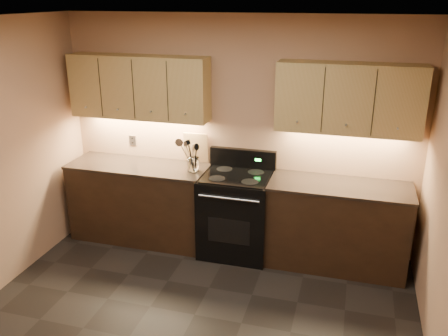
% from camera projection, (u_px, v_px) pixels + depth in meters
% --- Properties ---
extents(ceiling, '(4.00, 4.00, 0.00)m').
position_uv_depth(ceiling, '(164.00, 23.00, 3.07)').
color(ceiling, silver).
rests_on(ceiling, wall_back).
extents(wall_back, '(4.00, 0.04, 2.60)m').
position_uv_depth(wall_back, '(237.00, 134.00, 5.32)').
color(wall_back, tan).
rests_on(wall_back, ground).
extents(counter_left, '(1.62, 0.62, 0.93)m').
position_uv_depth(counter_left, '(141.00, 201.00, 5.62)').
color(counter_left, black).
rests_on(counter_left, ground).
extents(counter_right, '(1.46, 0.62, 0.93)m').
position_uv_depth(counter_right, '(337.00, 225.00, 5.04)').
color(counter_right, black).
rests_on(counter_right, ground).
extents(stove, '(0.76, 0.68, 1.14)m').
position_uv_depth(stove, '(236.00, 213.00, 5.30)').
color(stove, black).
rests_on(stove, ground).
extents(upper_cab_left, '(1.60, 0.30, 0.70)m').
position_uv_depth(upper_cab_left, '(139.00, 87.00, 5.29)').
color(upper_cab_left, tan).
rests_on(upper_cab_left, wall_back).
extents(upper_cab_right, '(1.44, 0.30, 0.70)m').
position_uv_depth(upper_cab_right, '(349.00, 99.00, 4.72)').
color(upper_cab_right, tan).
rests_on(upper_cab_right, wall_back).
extents(outlet_plate, '(0.08, 0.01, 0.12)m').
position_uv_depth(outlet_plate, '(133.00, 140.00, 5.71)').
color(outlet_plate, '#B2B5BA').
rests_on(outlet_plate, wall_back).
extents(utensil_crock, '(0.16, 0.16, 0.16)m').
position_uv_depth(utensil_crock, '(193.00, 165.00, 5.24)').
color(utensil_crock, white).
rests_on(utensil_crock, counter_left).
extents(cutting_board, '(0.29, 0.08, 0.36)m').
position_uv_depth(cutting_board, '(196.00, 148.00, 5.48)').
color(cutting_board, tan).
rests_on(cutting_board, counter_left).
extents(wooden_spoon, '(0.09, 0.12, 0.30)m').
position_uv_depth(wooden_spoon, '(190.00, 157.00, 5.21)').
color(wooden_spoon, tan).
rests_on(wooden_spoon, utensil_crock).
extents(black_spoon, '(0.12, 0.12, 0.33)m').
position_uv_depth(black_spoon, '(194.00, 155.00, 5.22)').
color(black_spoon, black).
rests_on(black_spoon, utensil_crock).
extents(black_turner, '(0.17, 0.12, 0.37)m').
position_uv_depth(black_turner, '(193.00, 155.00, 5.19)').
color(black_turner, black).
rests_on(black_turner, utensil_crock).
extents(steel_spatula, '(0.22, 0.10, 0.36)m').
position_uv_depth(steel_spatula, '(196.00, 155.00, 5.19)').
color(steel_spatula, silver).
rests_on(steel_spatula, utensil_crock).
extents(steel_skimmer, '(0.28, 0.11, 0.37)m').
position_uv_depth(steel_skimmer, '(195.00, 154.00, 5.18)').
color(steel_skimmer, silver).
rests_on(steel_skimmer, utensil_crock).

